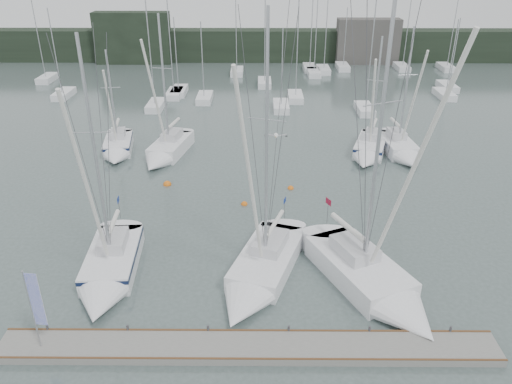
% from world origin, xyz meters
% --- Properties ---
extents(ground, '(160.00, 160.00, 0.00)m').
position_xyz_m(ground, '(0.00, 0.00, 0.00)').
color(ground, '#475753').
rests_on(ground, ground).
extents(dock, '(24.00, 2.00, 0.40)m').
position_xyz_m(dock, '(0.00, -5.00, 0.20)').
color(dock, slate).
rests_on(dock, ground).
extents(far_treeline, '(90.00, 4.00, 5.00)m').
position_xyz_m(far_treeline, '(0.00, 62.00, 2.50)').
color(far_treeline, black).
rests_on(far_treeline, ground).
extents(far_building_left, '(12.00, 3.00, 8.00)m').
position_xyz_m(far_building_left, '(-20.00, 60.00, 4.00)').
color(far_building_left, black).
rests_on(far_building_left, ground).
extents(far_building_right, '(10.00, 3.00, 7.00)m').
position_xyz_m(far_building_right, '(18.00, 60.00, 3.50)').
color(far_building_right, '#454340').
rests_on(far_building_right, ground).
extents(mast_forest, '(61.18, 26.89, 14.76)m').
position_xyz_m(mast_forest, '(3.63, 44.81, 0.48)').
color(mast_forest, silver).
rests_on(mast_forest, ground).
extents(sailboat_near_left, '(3.45, 9.07, 14.79)m').
position_xyz_m(sailboat_near_left, '(-8.17, 0.33, 0.59)').
color(sailboat_near_left, silver).
rests_on(sailboat_near_left, ground).
extents(sailboat_near_center, '(5.86, 10.00, 16.11)m').
position_xyz_m(sailboat_near_center, '(0.38, 0.01, 0.53)').
color(sailboat_near_center, silver).
rests_on(sailboat_near_center, ground).
extents(sailboat_near_right, '(7.06, 10.26, 18.05)m').
position_xyz_m(sailboat_near_right, '(7.18, -0.96, 0.64)').
color(sailboat_near_right, silver).
rests_on(sailboat_near_right, ground).
extents(sailboat_mid_a, '(3.50, 7.23, 10.19)m').
position_xyz_m(sailboat_mid_a, '(-12.66, 19.94, 0.57)').
color(sailboat_mid_a, silver).
rests_on(sailboat_mid_a, ground).
extents(sailboat_mid_b, '(4.16, 8.45, 13.32)m').
position_xyz_m(sailboat_mid_b, '(-8.08, 18.97, 0.60)').
color(sailboat_mid_b, silver).
rests_on(sailboat_mid_b, ground).
extents(sailboat_mid_d, '(4.95, 8.37, 11.45)m').
position_xyz_m(sailboat_mid_d, '(10.58, 19.57, 0.58)').
color(sailboat_mid_d, silver).
rests_on(sailboat_mid_d, ground).
extents(sailboat_mid_e, '(3.12, 7.71, 12.21)m').
position_xyz_m(sailboat_mid_e, '(13.62, 19.58, 0.58)').
color(sailboat_mid_e, silver).
rests_on(sailboat_mid_e, ground).
extents(buoy_a, '(0.49, 0.49, 0.49)m').
position_xyz_m(buoy_a, '(-0.60, 10.08, 0.00)').
color(buoy_a, orange).
rests_on(buoy_a, ground).
extents(buoy_b, '(0.50, 0.50, 0.50)m').
position_xyz_m(buoy_b, '(3.04, 12.84, 0.00)').
color(buoy_b, orange).
rests_on(buoy_b, ground).
extents(buoy_c, '(0.67, 0.67, 0.67)m').
position_xyz_m(buoy_c, '(-6.99, 13.47, 0.00)').
color(buoy_c, orange).
rests_on(buoy_c, ground).
extents(dock_banner, '(0.66, 0.13, 4.32)m').
position_xyz_m(dock_banner, '(-9.69, -5.19, 2.96)').
color(dock_banner, '#ADAFB5').
rests_on(dock_banner, dock).
extents(seagull, '(1.13, 0.51, 0.22)m').
position_xyz_m(seagull, '(1.40, 2.00, 8.46)').
color(seagull, white).
rests_on(seagull, ground).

